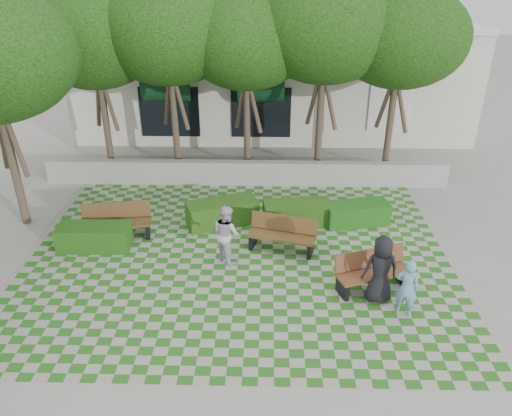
{
  "coord_description": "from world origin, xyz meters",
  "views": [
    {
      "loc": [
        0.81,
        -11.02,
        7.87
      ],
      "look_at": [
        0.5,
        1.5,
        1.4
      ],
      "focal_mm": 35.0,
      "sensor_mm": 36.0,
      "label": 1
    }
  ],
  "objects_px": {
    "person_blue": "(407,288)",
    "bench_east": "(372,271)",
    "hedge_midleft": "(222,213)",
    "bench_mid": "(282,235)",
    "hedge_east": "(357,213)",
    "hedge_midright": "(297,213)",
    "person_white": "(226,233)",
    "person_dark": "(381,270)",
    "hedge_west": "(94,237)",
    "bench_west": "(117,222)"
  },
  "relations": [
    {
      "from": "bench_mid",
      "to": "bench_west",
      "type": "relative_size",
      "value": 0.96
    },
    {
      "from": "hedge_west",
      "to": "person_white",
      "type": "distance_m",
      "value": 4.03
    },
    {
      "from": "bench_east",
      "to": "person_white",
      "type": "height_order",
      "value": "person_white"
    },
    {
      "from": "hedge_east",
      "to": "person_blue",
      "type": "height_order",
      "value": "person_blue"
    },
    {
      "from": "bench_mid",
      "to": "hedge_midleft",
      "type": "relative_size",
      "value": 0.92
    },
    {
      "from": "bench_east",
      "to": "hedge_east",
      "type": "xyz_separation_m",
      "value": [
        0.14,
        3.48,
        -0.15
      ]
    },
    {
      "from": "bench_east",
      "to": "hedge_midleft",
      "type": "relative_size",
      "value": 0.93
    },
    {
      "from": "hedge_midright",
      "to": "person_blue",
      "type": "xyz_separation_m",
      "value": [
        2.37,
        -4.44,
        0.39
      ]
    },
    {
      "from": "bench_east",
      "to": "hedge_east",
      "type": "bearing_deg",
      "value": 67.95
    },
    {
      "from": "hedge_midleft",
      "to": "person_blue",
      "type": "relative_size",
      "value": 1.47
    },
    {
      "from": "bench_mid",
      "to": "hedge_midright",
      "type": "relative_size",
      "value": 0.97
    },
    {
      "from": "bench_mid",
      "to": "person_blue",
      "type": "relative_size",
      "value": 1.35
    },
    {
      "from": "person_dark",
      "to": "bench_east",
      "type": "bearing_deg",
      "value": -89.76
    },
    {
      "from": "bench_mid",
      "to": "person_white",
      "type": "height_order",
      "value": "person_white"
    },
    {
      "from": "person_white",
      "to": "bench_mid",
      "type": "bearing_deg",
      "value": -111.57
    },
    {
      "from": "hedge_midright",
      "to": "person_blue",
      "type": "height_order",
      "value": "person_blue"
    },
    {
      "from": "bench_east",
      "to": "person_white",
      "type": "relative_size",
      "value": 1.21
    },
    {
      "from": "bench_east",
      "to": "hedge_west",
      "type": "distance_m",
      "value": 8.03
    },
    {
      "from": "hedge_midright",
      "to": "hedge_midleft",
      "type": "height_order",
      "value": "hedge_midleft"
    },
    {
      "from": "bench_west",
      "to": "person_white",
      "type": "distance_m",
      "value": 3.68
    },
    {
      "from": "hedge_midright",
      "to": "hedge_west",
      "type": "bearing_deg",
      "value": -164.99
    },
    {
      "from": "bench_east",
      "to": "hedge_midright",
      "type": "xyz_separation_m",
      "value": [
        -1.77,
        3.4,
        -0.13
      ]
    },
    {
      "from": "hedge_west",
      "to": "bench_east",
      "type": "bearing_deg",
      "value": -12.79
    },
    {
      "from": "bench_west",
      "to": "person_dark",
      "type": "xyz_separation_m",
      "value": [
        7.39,
        -2.94,
        0.39
      ]
    },
    {
      "from": "hedge_midleft",
      "to": "person_dark",
      "type": "height_order",
      "value": "person_dark"
    },
    {
      "from": "bench_mid",
      "to": "person_white",
      "type": "bearing_deg",
      "value": -144.77
    },
    {
      "from": "bench_east",
      "to": "person_dark",
      "type": "relative_size",
      "value": 1.15
    },
    {
      "from": "bench_mid",
      "to": "hedge_east",
      "type": "height_order",
      "value": "bench_mid"
    },
    {
      "from": "hedge_west",
      "to": "person_dark",
      "type": "relative_size",
      "value": 1.15
    },
    {
      "from": "hedge_midright",
      "to": "person_dark",
      "type": "height_order",
      "value": "person_dark"
    },
    {
      "from": "person_white",
      "to": "person_dark",
      "type": "bearing_deg",
      "value": -155.7
    },
    {
      "from": "hedge_east",
      "to": "hedge_midright",
      "type": "distance_m",
      "value": 1.92
    },
    {
      "from": "hedge_midright",
      "to": "bench_west",
      "type": "bearing_deg",
      "value": -170.12
    },
    {
      "from": "hedge_east",
      "to": "person_dark",
      "type": "distance_m",
      "value": 4.03
    },
    {
      "from": "hedge_west",
      "to": "person_blue",
      "type": "xyz_separation_m",
      "value": [
        8.43,
        -2.82,
        0.4
      ]
    },
    {
      "from": "bench_east",
      "to": "hedge_east",
      "type": "height_order",
      "value": "bench_east"
    },
    {
      "from": "bench_west",
      "to": "hedge_west",
      "type": "distance_m",
      "value": 0.84
    },
    {
      "from": "bench_east",
      "to": "bench_west",
      "type": "bearing_deg",
      "value": 141.92
    },
    {
      "from": "person_blue",
      "to": "person_white",
      "type": "xyz_separation_m",
      "value": [
        -4.46,
        2.28,
        0.1
      ]
    },
    {
      "from": "person_blue",
      "to": "bench_east",
      "type": "bearing_deg",
      "value": -40.18
    },
    {
      "from": "bench_east",
      "to": "hedge_midright",
      "type": "relative_size",
      "value": 0.97
    },
    {
      "from": "person_blue",
      "to": "person_white",
      "type": "relative_size",
      "value": 0.89
    },
    {
      "from": "hedge_west",
      "to": "person_white",
      "type": "relative_size",
      "value": 1.22
    },
    {
      "from": "person_blue",
      "to": "person_dark",
      "type": "bearing_deg",
      "value": -24.87
    },
    {
      "from": "hedge_midleft",
      "to": "person_blue",
      "type": "height_order",
      "value": "person_blue"
    },
    {
      "from": "hedge_east",
      "to": "hedge_west",
      "type": "distance_m",
      "value": 8.16
    },
    {
      "from": "hedge_midright",
      "to": "person_blue",
      "type": "relative_size",
      "value": 1.4
    },
    {
      "from": "hedge_east",
      "to": "hedge_midleft",
      "type": "height_order",
      "value": "hedge_midleft"
    },
    {
      "from": "bench_west",
      "to": "hedge_midright",
      "type": "distance_m",
      "value": 5.64
    },
    {
      "from": "hedge_east",
      "to": "person_white",
      "type": "relative_size",
      "value": 1.18
    }
  ]
}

